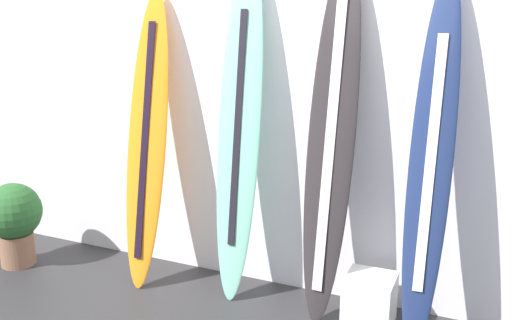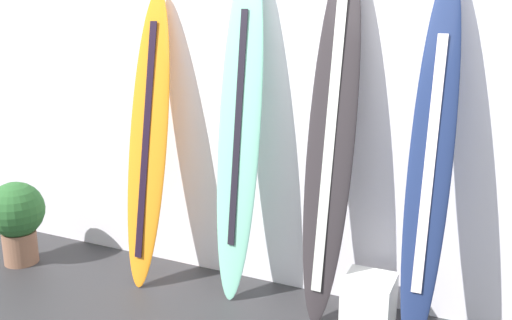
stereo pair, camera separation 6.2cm
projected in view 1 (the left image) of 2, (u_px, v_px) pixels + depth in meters
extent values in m
cube|color=white|center=(329.00, 86.00, 3.72)|extent=(7.20, 0.20, 2.80)
ellipsoid|color=orange|center=(147.00, 141.00, 3.96)|extent=(0.31, 0.49, 2.01)
cube|color=black|center=(145.00, 141.00, 3.93)|extent=(0.06, 0.34, 1.57)
cone|color=black|center=(142.00, 261.00, 4.06)|extent=(0.07, 0.09, 0.11)
ellipsoid|color=#7FCBAE|center=(239.00, 130.00, 3.72)|extent=(0.31, 0.38, 2.26)
cube|color=black|center=(237.00, 130.00, 3.70)|extent=(0.05, 0.22, 1.49)
ellipsoid|color=#2D2729|center=(331.00, 142.00, 3.47)|extent=(0.31, 0.43, 2.23)
cube|color=silver|center=(330.00, 142.00, 3.44)|extent=(0.08, 0.31, 1.79)
cone|color=black|center=(321.00, 290.00, 3.61)|extent=(0.07, 0.09, 0.11)
ellipsoid|color=navy|center=(431.00, 164.00, 3.19)|extent=(0.25, 0.51, 2.13)
cube|color=silver|center=(430.00, 164.00, 3.17)|extent=(0.06, 0.31, 1.38)
cone|color=black|center=(415.00, 320.00, 3.29)|extent=(0.07, 0.09, 0.11)
cube|color=white|center=(369.00, 301.00, 3.56)|extent=(0.30, 0.30, 0.32)
cylinder|color=#8E6048|center=(17.00, 249.00, 4.39)|extent=(0.25, 0.25, 0.25)
sphere|color=#2C622D|center=(13.00, 211.00, 4.31)|extent=(0.42, 0.42, 0.42)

